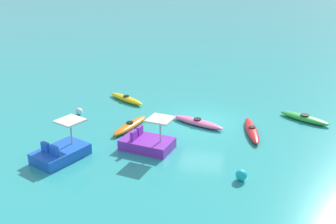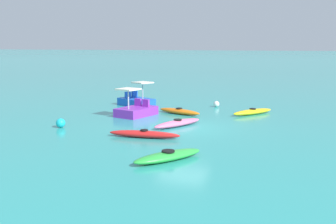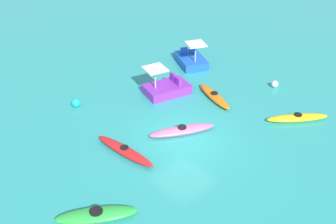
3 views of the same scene
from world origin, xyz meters
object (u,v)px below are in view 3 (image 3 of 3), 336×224
at_px(kayak_pink, 182,130).
at_px(kayak_red, 125,151).
at_px(kayak_green, 97,215).
at_px(pedal_boat_purple, 166,88).
at_px(pedal_boat_blue, 191,59).
at_px(buoy_white, 275,84).
at_px(buoy_cyan, 76,103).
at_px(kayak_orange, 214,96).
at_px(kayak_yellow, 297,118).

relative_size(kayak_pink, kayak_red, 0.94).
distance_m(kayak_green, pedal_boat_purple, 9.35).
xyz_separation_m(pedal_boat_blue, buoy_white, (1.40, -5.30, -0.14)).
bearing_deg(kayak_green, pedal_boat_purple, 32.90).
relative_size(kayak_red, pedal_boat_purple, 1.25).
relative_size(kayak_pink, kayak_green, 1.11).
bearing_deg(kayak_pink, pedal_boat_blue, 41.98).
bearing_deg(buoy_cyan, buoy_white, -30.87).
distance_m(kayak_pink, pedal_boat_blue, 7.55).
xyz_separation_m(pedal_boat_purple, pedal_boat_blue, (3.62, 1.72, 0.00)).
bearing_deg(kayak_red, buoy_cyan, 84.44).
bearing_deg(kayak_orange, kayak_green, -162.70).
distance_m(kayak_yellow, buoy_cyan, 11.20).
relative_size(pedal_boat_blue, buoy_cyan, 5.95).
bearing_deg(buoy_cyan, pedal_boat_purple, -25.02).
xyz_separation_m(kayak_orange, kayak_yellow, (1.45, -4.17, -0.00)).
distance_m(kayak_orange, pedal_boat_purple, 2.64).
height_order(pedal_boat_purple, pedal_boat_blue, same).
xyz_separation_m(kayak_red, pedal_boat_blue, (8.53, 4.50, 0.17)).
bearing_deg(buoy_white, kayak_orange, 158.07).
bearing_deg(kayak_pink, kayak_green, -163.38).
bearing_deg(kayak_orange, buoy_white, -21.93).
bearing_deg(kayak_pink, buoy_white, -2.01).
distance_m(pedal_boat_purple, buoy_cyan, 4.90).
relative_size(pedal_boat_purple, buoy_white, 6.73).
height_order(pedal_boat_blue, buoy_cyan, pedal_boat_blue).
height_order(kayak_yellow, pedal_boat_purple, pedal_boat_purple).
distance_m(kayak_red, kayak_green, 3.73).
xyz_separation_m(kayak_green, buoy_white, (12.86, 1.50, 0.04)).
xyz_separation_m(kayak_red, pedal_boat_purple, (4.91, 2.78, 0.17)).
xyz_separation_m(kayak_yellow, kayak_pink, (-4.96, 3.01, 0.00)).
xyz_separation_m(kayak_pink, buoy_cyan, (-2.44, 5.40, 0.07)).
distance_m(kayak_red, pedal_boat_purple, 5.65).
bearing_deg(buoy_cyan, kayak_orange, -35.48).
distance_m(kayak_orange, kayak_pink, 3.69).
xyz_separation_m(kayak_green, buoy_cyan, (3.41, 7.15, 0.07)).
height_order(kayak_pink, kayak_green, same).
bearing_deg(pedal_boat_blue, kayak_orange, -118.52).
bearing_deg(kayak_yellow, kayak_pink, 148.76).
height_order(kayak_orange, buoy_cyan, buoy_cyan).
xyz_separation_m(kayak_orange, pedal_boat_blue, (2.11, 3.89, 0.17)).
bearing_deg(kayak_red, pedal_boat_purple, 29.53).
distance_m(pedal_boat_purple, pedal_boat_blue, 4.00).
distance_m(pedal_boat_blue, buoy_white, 5.48).
relative_size(kayak_green, buoy_white, 7.11).
bearing_deg(pedal_boat_blue, kayak_pink, -138.02).
bearing_deg(kayak_orange, kayak_red, -174.50).
bearing_deg(pedal_boat_blue, kayak_yellow, -94.67).
bearing_deg(buoy_cyan, kayak_green, -115.48).
height_order(kayak_yellow, buoy_white, buoy_white).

